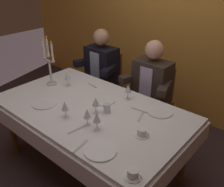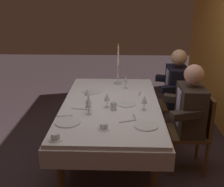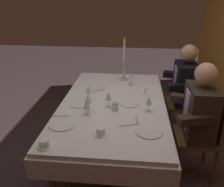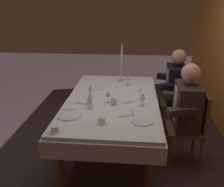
{
  "view_description": "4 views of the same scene",
  "coord_description": "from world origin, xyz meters",
  "px_view_note": "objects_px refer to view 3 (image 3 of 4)",
  "views": [
    {
      "loc": [
        1.53,
        -1.45,
        1.98
      ],
      "look_at": [
        0.25,
        0.04,
        0.96
      ],
      "focal_mm": 40.25,
      "sensor_mm": 36.0,
      "label": 1
    },
    {
      "loc": [
        2.93,
        0.11,
        1.94
      ],
      "look_at": [
        0.22,
        0.02,
        0.94
      ],
      "focal_mm": 44.12,
      "sensor_mm": 36.0,
      "label": 2
    },
    {
      "loc": [
        2.32,
        0.22,
        1.85
      ],
      "look_at": [
        0.21,
        0.01,
        0.93
      ],
      "focal_mm": 38.37,
      "sensor_mm": 36.0,
      "label": 3
    },
    {
      "loc": [
        2.78,
        0.26,
        1.89
      ],
      "look_at": [
        0.26,
        0.02,
        0.91
      ],
      "focal_mm": 39.26,
      "sensor_mm": 36.0,
      "label": 4
    }
  ],
  "objects_px": {
    "wine_glass_3": "(89,90)",
    "coffee_cup_0": "(44,144)",
    "wine_glass_5": "(88,99)",
    "seated_diner_1": "(200,112)",
    "dining_table": "(113,112)",
    "water_tumbler_0": "(115,106)",
    "dinner_plate_3": "(96,87)",
    "coffee_cup_1": "(101,132)",
    "wine_glass_4": "(131,76)",
    "dinner_plate_1": "(149,131)",
    "dinner_plate_2": "(63,124)",
    "wine_glass_2": "(149,100)",
    "wine_glass_1": "(87,104)",
    "candelabra": "(124,63)",
    "dinner_plate_0": "(129,103)",
    "wine_glass_0": "(108,96)",
    "seated_diner_0": "(186,83)"
  },
  "relations": [
    {
      "from": "wine_glass_2",
      "to": "coffee_cup_0",
      "type": "distance_m",
      "value": 1.06
    },
    {
      "from": "dinner_plate_1",
      "to": "dinner_plate_2",
      "type": "xyz_separation_m",
      "value": [
        -0.05,
        -0.76,
        0.0
      ]
    },
    {
      "from": "wine_glass_2",
      "to": "coffee_cup_0",
      "type": "bearing_deg",
      "value": -50.54
    },
    {
      "from": "dinner_plate_3",
      "to": "coffee_cup_0",
      "type": "distance_m",
      "value": 1.25
    },
    {
      "from": "dining_table",
      "to": "water_tumbler_0",
      "type": "relative_size",
      "value": 21.85
    },
    {
      "from": "dining_table",
      "to": "dinner_plate_2",
      "type": "relative_size",
      "value": 7.79
    },
    {
      "from": "dinner_plate_3",
      "to": "wine_glass_1",
      "type": "bearing_deg",
      "value": 2.5
    },
    {
      "from": "wine_glass_1",
      "to": "coffee_cup_0",
      "type": "xyz_separation_m",
      "value": [
        0.54,
        -0.23,
        -0.09
      ]
    },
    {
      "from": "coffee_cup_0",
      "to": "wine_glass_4",
      "type": "bearing_deg",
      "value": 155.63
    },
    {
      "from": "seated_diner_1",
      "to": "dinner_plate_0",
      "type": "bearing_deg",
      "value": -99.13
    },
    {
      "from": "wine_glass_2",
      "to": "wine_glass_4",
      "type": "distance_m",
      "value": 0.74
    },
    {
      "from": "wine_glass_4",
      "to": "dinner_plate_2",
      "type": "bearing_deg",
      "value": -28.97
    },
    {
      "from": "seated_diner_1",
      "to": "wine_glass_4",
      "type": "bearing_deg",
      "value": -133.62
    },
    {
      "from": "wine_glass_5",
      "to": "seated_diner_1",
      "type": "relative_size",
      "value": 0.13
    },
    {
      "from": "dinner_plate_3",
      "to": "wine_glass_3",
      "type": "height_order",
      "value": "wine_glass_3"
    },
    {
      "from": "dinner_plate_0",
      "to": "wine_glass_4",
      "type": "distance_m",
      "value": 0.57
    },
    {
      "from": "wine_glass_4",
      "to": "coffee_cup_1",
      "type": "bearing_deg",
      "value": -10.64
    },
    {
      "from": "wine_glass_1",
      "to": "wine_glass_5",
      "type": "distance_m",
      "value": 0.1
    },
    {
      "from": "wine_glass_1",
      "to": "coffee_cup_0",
      "type": "bearing_deg",
      "value": -22.73
    },
    {
      "from": "wine_glass_3",
      "to": "coffee_cup_0",
      "type": "xyz_separation_m",
      "value": [
        0.89,
        -0.18,
        -0.09
      ]
    },
    {
      "from": "candelabra",
      "to": "wine_glass_2",
      "type": "height_order",
      "value": "candelabra"
    },
    {
      "from": "dining_table",
      "to": "coffee_cup_0",
      "type": "relative_size",
      "value": 14.7
    },
    {
      "from": "dinner_plate_1",
      "to": "seated_diner_0",
      "type": "xyz_separation_m",
      "value": [
        -1.23,
        0.53,
        -0.01
      ]
    },
    {
      "from": "seated_diner_1",
      "to": "wine_glass_5",
      "type": "bearing_deg",
      "value": -86.66
    },
    {
      "from": "dinner_plate_0",
      "to": "seated_diner_0",
      "type": "relative_size",
      "value": 0.18
    },
    {
      "from": "dinner_plate_1",
      "to": "coffee_cup_1",
      "type": "relative_size",
      "value": 1.79
    },
    {
      "from": "dinner_plate_3",
      "to": "coffee_cup_0",
      "type": "height_order",
      "value": "coffee_cup_0"
    },
    {
      "from": "dining_table",
      "to": "wine_glass_3",
      "type": "relative_size",
      "value": 11.83
    },
    {
      "from": "wine_glass_1",
      "to": "seated_diner_1",
      "type": "distance_m",
      "value": 1.13
    },
    {
      "from": "dining_table",
      "to": "coffee_cup_1",
      "type": "relative_size",
      "value": 14.7
    },
    {
      "from": "wine_glass_4",
      "to": "seated_diner_1",
      "type": "height_order",
      "value": "seated_diner_1"
    },
    {
      "from": "dinner_plate_0",
      "to": "wine_glass_0",
      "type": "bearing_deg",
      "value": -66.93
    },
    {
      "from": "wine_glass_2",
      "to": "wine_glass_3",
      "type": "xyz_separation_m",
      "value": [
        -0.21,
        -0.64,
        -0.0
      ]
    },
    {
      "from": "dinner_plate_0",
      "to": "wine_glass_4",
      "type": "height_order",
      "value": "wine_glass_4"
    },
    {
      "from": "dinner_plate_2",
      "to": "coffee_cup_1",
      "type": "distance_m",
      "value": 0.38
    },
    {
      "from": "coffee_cup_0",
      "to": "seated_diner_1",
      "type": "xyz_separation_m",
      "value": [
        -0.71,
        1.33,
        -0.03
      ]
    },
    {
      "from": "candelabra",
      "to": "wine_glass_2",
      "type": "relative_size",
      "value": 3.43
    },
    {
      "from": "dinner_plate_3",
      "to": "wine_glass_5",
      "type": "relative_size",
      "value": 1.52
    },
    {
      "from": "dinner_plate_0",
      "to": "dinner_plate_1",
      "type": "relative_size",
      "value": 0.92
    },
    {
      "from": "candelabra",
      "to": "seated_diner_0",
      "type": "xyz_separation_m",
      "value": [
        0.04,
        0.81,
        -0.23
      ]
    },
    {
      "from": "wine_glass_4",
      "to": "water_tumbler_0",
      "type": "distance_m",
      "value": 0.74
    },
    {
      "from": "wine_glass_5",
      "to": "coffee_cup_0",
      "type": "relative_size",
      "value": 1.24
    },
    {
      "from": "wine_glass_2",
      "to": "wine_glass_4",
      "type": "relative_size",
      "value": 1.0
    },
    {
      "from": "candelabra",
      "to": "water_tumbler_0",
      "type": "relative_size",
      "value": 6.34
    },
    {
      "from": "dinner_plate_1",
      "to": "dinner_plate_2",
      "type": "bearing_deg",
      "value": -93.46
    },
    {
      "from": "coffee_cup_1",
      "to": "wine_glass_5",
      "type": "bearing_deg",
      "value": -156.49
    },
    {
      "from": "dinner_plate_3",
      "to": "seated_diner_1",
      "type": "height_order",
      "value": "seated_diner_1"
    },
    {
      "from": "dining_table",
      "to": "coffee_cup_0",
      "type": "xyz_separation_m",
      "value": [
        0.85,
        -0.45,
        0.15
      ]
    },
    {
      "from": "candelabra",
      "to": "wine_glass_1",
      "type": "distance_m",
      "value": 1.06
    },
    {
      "from": "wine_glass_3",
      "to": "candelabra",
      "type": "bearing_deg",
      "value": 152.49
    }
  ]
}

